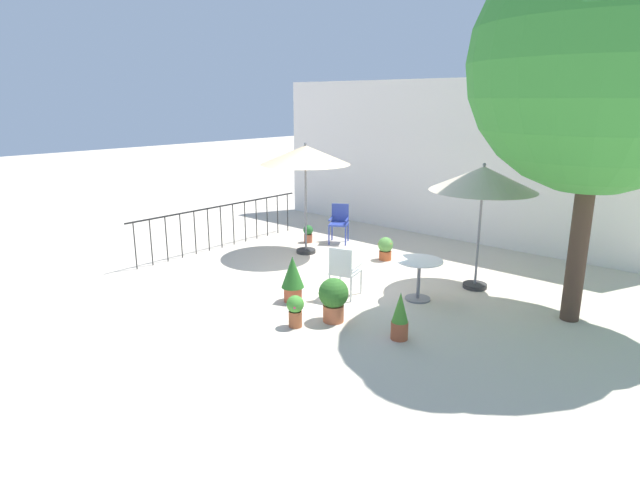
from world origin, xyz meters
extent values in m
plane|color=beige|center=(0.00, 0.00, 0.00)|extent=(60.00, 60.00, 0.00)
cube|color=white|center=(0.00, 4.48, 1.96)|extent=(10.18, 0.30, 3.91)
cube|color=black|center=(-3.33, 0.00, 1.00)|extent=(0.03, 4.82, 0.03)
cylinder|color=black|center=(-3.33, -2.23, 0.50)|extent=(0.02, 0.02, 1.00)
cylinder|color=black|center=(-3.33, -1.85, 0.50)|extent=(0.02, 0.02, 1.00)
cylinder|color=black|center=(-3.33, -1.48, 0.50)|extent=(0.02, 0.02, 1.00)
cylinder|color=black|center=(-3.33, -1.11, 0.50)|extent=(0.02, 0.02, 1.00)
cylinder|color=black|center=(-3.33, -0.74, 0.50)|extent=(0.02, 0.02, 1.00)
cylinder|color=black|center=(-3.33, -0.37, 0.50)|extent=(0.02, 0.02, 1.00)
cylinder|color=black|center=(-3.33, 0.00, 0.50)|extent=(0.02, 0.02, 1.00)
cylinder|color=black|center=(-3.33, 0.37, 0.50)|extent=(0.02, 0.02, 1.00)
cylinder|color=black|center=(-3.33, 0.74, 0.50)|extent=(0.02, 0.02, 1.00)
cylinder|color=black|center=(-3.33, 1.11, 0.50)|extent=(0.02, 0.02, 1.00)
cylinder|color=black|center=(-3.33, 1.48, 0.50)|extent=(0.02, 0.02, 1.00)
cylinder|color=black|center=(-3.33, 1.85, 0.50)|extent=(0.02, 0.02, 1.00)
cylinder|color=black|center=(-3.33, 2.23, 0.50)|extent=(0.02, 0.02, 1.00)
cylinder|color=#483527|center=(4.25, 0.99, 1.30)|extent=(0.29, 0.29, 2.60)
sphere|color=#398E34|center=(4.25, 0.99, 3.92)|extent=(3.76, 3.76, 3.76)
sphere|color=#418D38|center=(3.49, 1.55, 4.10)|extent=(2.07, 2.07, 2.07)
cylinder|color=#2D2D2D|center=(-1.52, 0.99, 0.04)|extent=(0.44, 0.44, 0.08)
cylinder|color=slate|center=(-1.52, 0.99, 1.22)|extent=(0.04, 0.04, 2.45)
cone|color=beige|center=(-1.52, 0.99, 2.24)|extent=(2.00, 2.00, 0.41)
sphere|color=slate|center=(-1.52, 0.99, 2.48)|extent=(0.06, 0.06, 0.06)
cylinder|color=#2D2D2D|center=(2.45, 1.36, 0.04)|extent=(0.44, 0.44, 0.08)
cylinder|color=slate|center=(2.45, 1.36, 1.14)|extent=(0.04, 0.04, 2.27)
cone|color=beige|center=(2.45, 1.36, 2.05)|extent=(1.90, 1.90, 0.44)
sphere|color=slate|center=(2.45, 1.36, 2.30)|extent=(0.06, 0.06, 0.06)
cylinder|color=white|center=(1.96, 0.13, 0.71)|extent=(0.81, 0.81, 0.02)
cylinder|color=slate|center=(1.96, 0.13, 0.35)|extent=(0.06, 0.06, 0.70)
cylinder|color=slate|center=(1.96, 0.13, 0.01)|extent=(0.45, 0.45, 0.03)
cube|color=#3043A1|center=(-1.51, 2.17, 0.47)|extent=(0.62, 0.63, 0.04)
cube|color=#3043A1|center=(-1.62, 2.35, 0.72)|extent=(0.38, 0.25, 0.44)
cube|color=#3043A1|center=(-1.68, 2.06, 0.59)|extent=(0.25, 0.39, 0.03)
cube|color=#3043A1|center=(-1.34, 2.27, 0.59)|extent=(0.25, 0.39, 0.03)
cylinder|color=#3043A1|center=(-1.58, 1.88, 0.23)|extent=(0.04, 0.04, 0.45)
cylinder|color=#3043A1|center=(-1.22, 2.08, 0.23)|extent=(0.04, 0.04, 0.45)
cylinder|color=#3043A1|center=(-1.79, 2.25, 0.23)|extent=(0.04, 0.04, 0.45)
cylinder|color=#3043A1|center=(-1.44, 2.46, 0.23)|extent=(0.04, 0.04, 0.45)
cube|color=white|center=(0.89, -0.57, 0.46)|extent=(0.56, 0.59, 0.04)
cube|color=white|center=(0.94, -0.79, 0.71)|extent=(0.42, 0.15, 0.46)
cube|color=white|center=(1.08, -0.51, 0.58)|extent=(0.15, 0.44, 0.03)
cube|color=white|center=(0.69, -0.62, 0.58)|extent=(0.15, 0.44, 0.03)
cylinder|color=white|center=(1.03, -0.29, 0.22)|extent=(0.04, 0.04, 0.44)
cylinder|color=white|center=(0.63, -0.40, 0.22)|extent=(0.04, 0.04, 0.44)
cylinder|color=white|center=(1.14, -0.74, 0.22)|extent=(0.04, 0.04, 0.44)
cylinder|color=white|center=(0.75, -0.84, 0.22)|extent=(0.04, 0.04, 0.44)
cylinder|color=#B1512B|center=(0.17, 1.74, 0.10)|extent=(0.27, 0.27, 0.20)
cylinder|color=#382819|center=(0.17, 1.74, 0.19)|extent=(0.24, 0.24, 0.02)
sphere|color=#558F40|center=(0.17, 1.74, 0.34)|extent=(0.33, 0.33, 0.33)
sphere|color=#E64C3D|center=(0.20, 1.87, 0.36)|extent=(0.07, 0.07, 0.07)
sphere|color=#E64C3D|center=(0.04, 1.70, 0.34)|extent=(0.10, 0.10, 0.10)
sphere|color=#E64C3D|center=(0.29, 1.72, 0.38)|extent=(0.07, 0.07, 0.07)
sphere|color=#E64C3D|center=(0.25, 1.83, 0.34)|extent=(0.06, 0.06, 0.06)
cylinder|color=#BB5637|center=(0.37, -1.38, 0.13)|extent=(0.31, 0.31, 0.26)
cylinder|color=#382819|center=(0.37, -1.38, 0.25)|extent=(0.28, 0.28, 0.02)
cone|color=#2B6E25|center=(0.37, -1.38, 0.54)|extent=(0.40, 0.40, 0.55)
cylinder|color=#BE643F|center=(1.45, -1.57, 0.14)|extent=(0.33, 0.33, 0.27)
cylinder|color=#382819|center=(1.45, -1.57, 0.26)|extent=(0.29, 0.29, 0.02)
sphere|color=#306A24|center=(1.45, -1.57, 0.47)|extent=(0.48, 0.48, 0.48)
cylinder|color=#9F4F30|center=(2.59, -1.42, 0.13)|extent=(0.26, 0.26, 0.27)
cylinder|color=#382819|center=(2.59, -1.42, 0.26)|extent=(0.22, 0.22, 0.02)
cone|color=#40822A|center=(2.59, -1.42, 0.50)|extent=(0.24, 0.24, 0.46)
cylinder|color=#A65833|center=(1.14, -2.12, 0.13)|extent=(0.21, 0.21, 0.26)
cylinder|color=#382819|center=(1.14, -2.12, 0.25)|extent=(0.18, 0.18, 0.02)
sphere|color=#469433|center=(1.14, -2.12, 0.37)|extent=(0.27, 0.27, 0.27)
sphere|color=#DD2F65|center=(1.20, -2.20, 0.36)|extent=(0.08, 0.08, 0.08)
sphere|color=#DD2F65|center=(1.17, -2.03, 0.36)|extent=(0.08, 0.08, 0.08)
cylinder|color=#A9563B|center=(-2.11, 1.71, 0.10)|extent=(0.21, 0.21, 0.21)
cylinder|color=#382819|center=(-2.11, 1.71, 0.20)|extent=(0.18, 0.18, 0.02)
sphere|color=#25652C|center=(-2.11, 1.71, 0.31)|extent=(0.24, 0.24, 0.24)
sphere|color=gold|center=(-2.09, 1.63, 0.31)|extent=(0.05, 0.05, 0.05)
sphere|color=gold|center=(-2.17, 1.75, 0.29)|extent=(0.05, 0.05, 0.05)
camera|label=1|loc=(6.44, -7.58, 3.41)|focal=29.71mm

